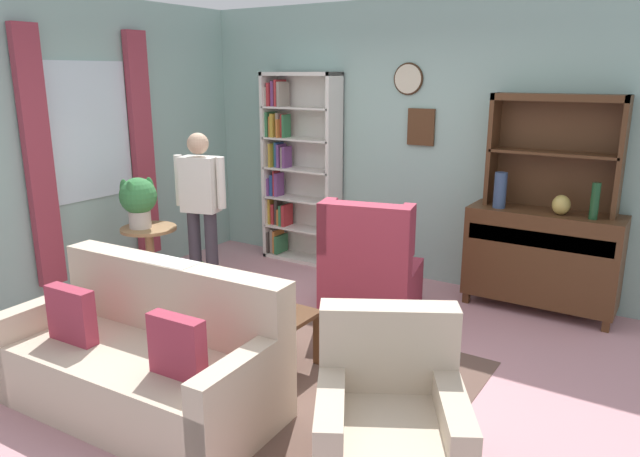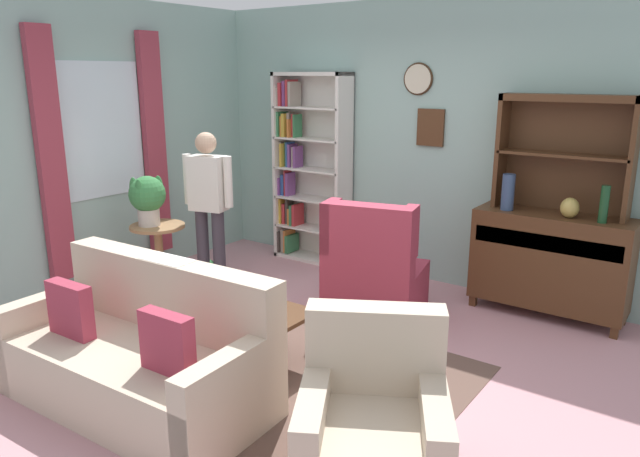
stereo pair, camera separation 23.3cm
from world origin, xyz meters
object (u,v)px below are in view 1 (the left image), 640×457
plant_stand (150,254)px  potted_plant_small (198,273)px  vase_tall (500,190)px  vase_round (561,205)px  sideboard (542,256)px  couch_floral (146,361)px  armchair_floral (389,429)px  bottle_wine (595,201)px  sideboard_hutch (556,137)px  book_stack (255,307)px  wingback_chair (370,274)px  person_reading (201,202)px  potted_plant_large (138,198)px  coffee_table (259,318)px  bookshelf (296,168)px

plant_stand → potted_plant_small: bearing=50.1°
vase_tall → vase_round: size_ratio=1.88×
sideboard → vase_round: vase_round is taller
couch_floral → armchair_floral: couch_floral is taller
sideboard → bottle_wine: 0.69m
vase_round → sideboard_hutch: bearing=126.5°
sideboard_hutch → bottle_wine: sideboard_hutch is taller
vase_round → potted_plant_small: 3.42m
couch_floral → vase_tall: bearing=65.5°
book_stack → wingback_chair: bearing=77.8°
person_reading → potted_plant_large: bearing=-139.9°
vase_round → couch_floral: size_ratio=0.09×
armchair_floral → book_stack: (-1.40, 0.63, 0.16)m
wingback_chair → person_reading: (-1.61, -0.39, 0.52)m
potted_plant_large → potted_plant_small: 0.93m
plant_stand → potted_plant_large: bearing=-133.0°
sideboard → bottle_wine: bottle_wine is taller
vase_tall → person_reading: bearing=-153.2°
potted_plant_large → coffee_table: potted_plant_large is taller
couch_floral → wingback_chair: wingback_chair is taller
plant_stand → coffee_table: bearing=-17.1°
vase_round → book_stack: size_ratio=0.78×
couch_floral → book_stack: bearing=75.0°
person_reading → armchair_floral: bearing=-28.8°
coffee_table → couch_floral: bearing=-105.7°
vase_round → sideboard: bearing=152.8°
wingback_chair → person_reading: size_ratio=0.67×
sideboard_hutch → person_reading: (-2.84, -1.43, -0.65)m
couch_floral → plant_stand: couch_floral is taller
sideboard → armchair_floral: 2.83m
couch_floral → person_reading: size_ratio=1.18×
plant_stand → coffee_table: size_ratio=0.85×
sideboard_hutch → person_reading: size_ratio=0.71×
vase_round → potted_plant_large: (-3.40, -1.62, -0.04)m
bookshelf → vase_tall: 2.34m
potted_plant_large → book_stack: potted_plant_large is taller
vase_round → wingback_chair: vase_round is taller
wingback_chair → coffee_table: bearing=-101.6°
sideboard → potted_plant_large: potted_plant_large is taller
bookshelf → coffee_table: 2.66m
potted_plant_small → book_stack: (1.44, -0.89, 0.27)m
vase_tall → book_stack: 2.47m
sideboard → wingback_chair: wingback_chair is taller
bottle_wine → couch_floral: bottle_wine is taller
bottle_wine → potted_plant_small: 3.66m
couch_floral → sideboard_hutch: bearing=61.1°
bookshelf → book_stack: 2.65m
sideboard → armchair_floral: (-0.11, -2.82, -0.22)m
bookshelf → sideboard_hutch: 2.77m
sideboard → sideboard_hutch: 1.06m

